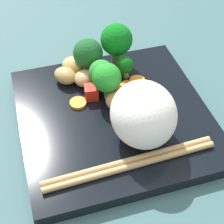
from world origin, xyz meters
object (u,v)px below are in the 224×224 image
at_px(square_plate, 114,117).
at_px(broccoli_floret_3, 88,54).
at_px(rice_mound, 143,114).
at_px(chopstick_pair, 130,163).
at_px(carrot_slice_2, 127,86).

xyz_separation_m(square_plate, broccoli_floret_3, (0.01, -0.11, 0.04)).
relative_size(square_plate, broccoli_floret_3, 4.49).
xyz_separation_m(rice_mound, chopstick_pair, (0.03, 0.04, -0.04)).
xyz_separation_m(square_plate, chopstick_pair, (0.01, 0.10, 0.01)).
relative_size(rice_mound, broccoli_floret_3, 1.56).
bearing_deg(square_plate, rice_mound, 112.63).
distance_m(broccoli_floret_3, chopstick_pair, 0.21).
distance_m(rice_mound, carrot_slice_2, 0.11).
distance_m(carrot_slice_2, chopstick_pair, 0.15).
bearing_deg(carrot_slice_2, square_plate, 51.78).
xyz_separation_m(rice_mound, carrot_slice_2, (-0.02, -0.10, -0.04)).
distance_m(square_plate, chopstick_pair, 0.10).
distance_m(square_plate, carrot_slice_2, 0.06).
relative_size(rice_mound, chopstick_pair, 0.41).
bearing_deg(rice_mound, broccoli_floret_3, -78.67).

